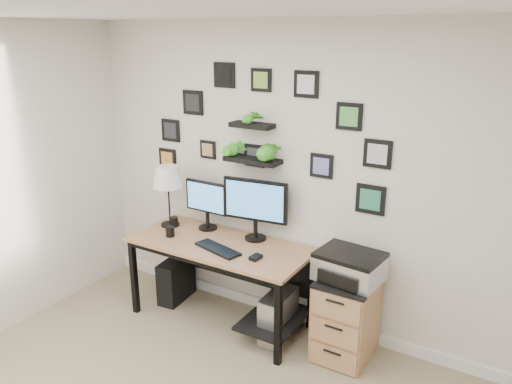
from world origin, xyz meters
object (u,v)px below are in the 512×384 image
Objects in this scene: mug at (170,232)px; printer at (349,266)px; pc_tower_black at (176,279)px; desk at (225,255)px; file_cabinet at (346,317)px; pc_tower_grey at (278,316)px; table_lamp at (168,178)px; monitor_left at (207,202)px; monitor_right at (255,205)px.

mug is 1.62m from printer.
printer reaches higher than pc_tower_black.
mug is at bearing -164.37° from desk.
mug is 0.13× the size of file_cabinet.
desk is at bearing 177.66° from pc_tower_grey.
desk is 0.90m from table_lamp.
mug reaches higher than desk.
monitor_left is 0.78× the size of monitor_right.
desk is at bearing -29.10° from monitor_left.
pc_tower_grey is (1.16, -0.07, 0.00)m from pc_tower_black.
table_lamp is (-0.35, -0.11, 0.20)m from monitor_left.
monitor_left is at bearing 150.90° from desk.
table_lamp reaches higher than monitor_left.
pc_tower_black is 1.17m from pc_tower_grey.
desk is 17.99× the size of mug.
pc_tower_black is (-0.12, 0.19, -0.59)m from mug.
file_cabinet is 1.30× the size of printer.
desk is 0.52m from monitor_right.
monitor_right is (0.51, 0.01, 0.06)m from monitor_left.
table_lamp reaches higher than pc_tower_grey.
pc_tower_black is at bearing -156.51° from monitor_left.
table_lamp reaches higher than monitor_right.
monitor_right is at bearing 171.71° from file_cabinet.
monitor_left is 1.46m from printer.
mug is at bearing -62.75° from pc_tower_black.
monitor_right reaches higher than file_cabinet.
mug is at bearing -119.27° from monitor_left.
table_lamp is at bearing 130.32° from mug.
monitor_left is 1.08× the size of pc_tower_grey.
monitor_right is 6.61× the size of mug.
file_cabinet is 0.45m from printer.
pc_tower_grey is (0.55, -0.02, -0.42)m from desk.
monitor_left reaches higher than mug.
table_lamp is 1.99m from file_cabinet.
file_cabinet is (0.92, -0.13, -0.74)m from monitor_right.
monitor_left is (-0.32, 0.18, 0.39)m from desk.
monitor_left is 0.68× the size of file_cabinet.
desk is 3.11× the size of printer.
monitor_right is 0.81m from mug.
monitor_left is 0.89× the size of printer.
desk is 2.77× the size of table_lamp.
pc_tower_grey is at bearing 6.39° from mug.
table_lamp is 1.41× the size of pc_tower_black.
pc_tower_grey is (1.22, -0.09, -1.01)m from table_lamp.
table_lamp is 6.49× the size of mug.
pc_tower_grey is 0.82× the size of printer.
mug is 0.63m from pc_tower_black.
file_cabinet is at bearing -4.78° from monitor_left.
file_cabinet is at bearing 8.08° from pc_tower_grey.
mug is (-0.50, -0.14, 0.17)m from desk.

